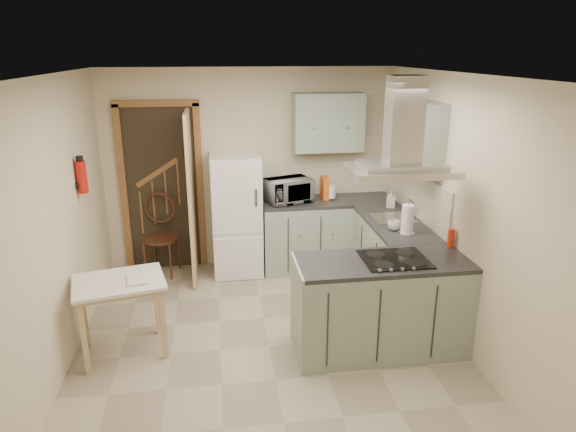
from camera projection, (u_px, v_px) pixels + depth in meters
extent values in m
plane|color=tan|center=(269.00, 346.00, 4.89)|extent=(4.20, 4.20, 0.00)
plane|color=silver|center=(265.00, 75.00, 4.12)|extent=(4.20, 4.20, 0.00)
plane|color=beige|center=(250.00, 169.00, 6.48)|extent=(3.60, 0.00, 3.60)
plane|color=beige|center=(52.00, 232.00, 4.26)|extent=(0.00, 4.20, 4.20)
plane|color=beige|center=(461.00, 213.00, 4.75)|extent=(0.00, 4.20, 4.20)
cube|color=brown|center=(162.00, 188.00, 6.37)|extent=(1.10, 0.12, 2.10)
cube|color=white|center=(237.00, 215.00, 6.33)|extent=(0.60, 0.60, 1.50)
cube|color=#9EB2A0|center=(305.00, 234.00, 6.54)|extent=(1.08, 0.60, 0.90)
cube|color=#9EB2A0|center=(385.00, 250.00, 6.02)|extent=(0.60, 1.95, 0.90)
cube|color=beige|center=(325.00, 175.00, 6.63)|extent=(1.68, 0.02, 0.50)
cube|color=#9EB2A0|center=(328.00, 122.00, 6.26)|extent=(0.85, 0.35, 0.70)
cube|color=#9EB2A0|center=(413.00, 135.00, 5.34)|extent=(0.35, 0.90, 0.70)
cube|color=#9EB2A0|center=(381.00, 305.00, 4.72)|extent=(1.55, 0.65, 0.90)
cube|color=black|center=(395.00, 259.00, 4.60)|extent=(0.58, 0.50, 0.01)
cube|color=silver|center=(401.00, 170.00, 4.34)|extent=(0.90, 0.55, 0.10)
cube|color=silver|center=(393.00, 218.00, 5.71)|extent=(0.45, 0.40, 0.01)
cylinder|color=#B2140F|center=(82.00, 177.00, 5.04)|extent=(0.10, 0.10, 0.32)
cube|color=#D5C183|center=(123.00, 317.00, 4.68)|extent=(0.90, 0.75, 0.73)
cube|color=#54381C|center=(161.00, 239.00, 6.34)|extent=(0.50, 0.50, 0.92)
imported|color=black|center=(289.00, 190.00, 6.29)|extent=(0.62, 0.51, 0.29)
cylinder|color=white|center=(331.00, 192.00, 6.43)|extent=(0.17, 0.17, 0.19)
cube|color=orange|center=(325.00, 188.00, 6.44)|extent=(0.08, 0.19, 0.28)
imported|color=#B5B4C1|center=(391.00, 199.00, 6.10)|extent=(0.12, 0.12, 0.21)
cylinder|color=white|center=(407.00, 219.00, 5.20)|extent=(0.15, 0.15, 0.31)
imported|color=white|center=(394.00, 225.00, 5.34)|extent=(0.16, 0.16, 0.10)
cylinder|color=red|center=(451.00, 238.00, 4.86)|extent=(0.07, 0.07, 0.18)
imported|color=#8D2F41|center=(126.00, 276.00, 4.53)|extent=(0.22, 0.28, 0.11)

